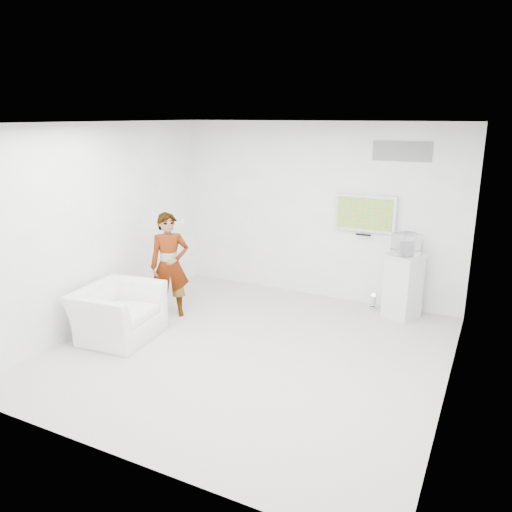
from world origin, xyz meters
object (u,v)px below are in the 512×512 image
at_px(armchair, 118,313).
at_px(pedestal, 403,286).
at_px(floor_uplight, 373,301).
at_px(person, 170,265).
at_px(tv, 365,213).

distance_m(armchair, pedestal, 4.34).
distance_m(armchair, floor_uplight, 4.06).
distance_m(person, armchair, 1.13).
height_order(person, armchair, person).
distance_m(tv, pedestal, 1.32).
bearing_deg(tv, floor_uplight, -35.45).
height_order(armchair, pedestal, pedestal).
bearing_deg(pedestal, floor_uplight, 164.07).
bearing_deg(pedestal, person, -154.72).
bearing_deg(person, floor_uplight, -8.12).
height_order(tv, armchair, tv).
bearing_deg(tv, pedestal, -23.65).
height_order(pedestal, floor_uplight, pedestal).
relative_size(tv, person, 0.60).
bearing_deg(person, pedestal, -13.83).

